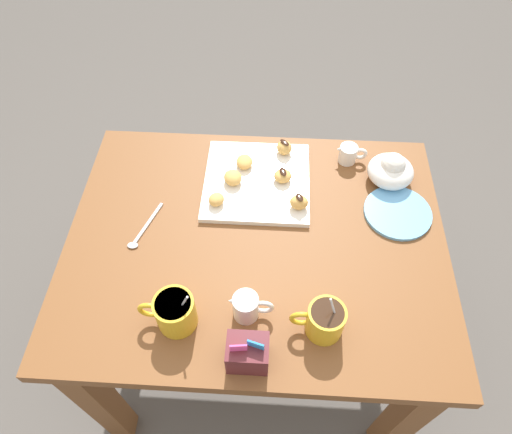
# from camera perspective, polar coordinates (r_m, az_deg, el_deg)

# --- Properties ---
(ground_plane) EXTENTS (8.00, 8.00, 0.00)m
(ground_plane) POSITION_cam_1_polar(r_m,az_deg,el_deg) (1.85, 0.01, -15.49)
(ground_plane) COLOR #514C47
(dining_table) EXTENTS (0.99, 0.77, 0.73)m
(dining_table) POSITION_cam_1_polar(r_m,az_deg,el_deg) (1.32, 0.01, -6.16)
(dining_table) COLOR brown
(dining_table) RESTS_ON ground_plane
(pastry_plate_square) EXTENTS (0.30, 0.30, 0.02)m
(pastry_plate_square) POSITION_cam_1_polar(r_m,az_deg,el_deg) (1.31, 0.10, 4.44)
(pastry_plate_square) COLOR white
(pastry_plate_square) RESTS_ON dining_table
(coffee_mug_mustard_left) EXTENTS (0.12, 0.09, 0.13)m
(coffee_mug_mustard_left) POSITION_cam_1_polar(r_m,az_deg,el_deg) (1.05, 8.53, -12.59)
(coffee_mug_mustard_left) COLOR gold
(coffee_mug_mustard_left) RESTS_ON dining_table
(coffee_mug_mustard_right) EXTENTS (0.13, 0.09, 0.14)m
(coffee_mug_mustard_right) POSITION_cam_1_polar(r_m,az_deg,el_deg) (1.06, -10.15, -11.53)
(coffee_mug_mustard_right) COLOR gold
(coffee_mug_mustard_right) RESTS_ON dining_table
(cream_pitcher_white) EXTENTS (0.10, 0.06, 0.07)m
(cream_pitcher_white) POSITION_cam_1_polar(r_m,az_deg,el_deg) (1.06, -1.18, -11.05)
(cream_pitcher_white) COLOR white
(cream_pitcher_white) RESTS_ON dining_table
(sugar_caddy) EXTENTS (0.09, 0.07, 0.11)m
(sugar_caddy) POSITION_cam_1_polar(r_m,az_deg,el_deg) (1.02, -1.12, -16.56)
(sugar_caddy) COLOR #561E23
(sugar_caddy) RESTS_ON dining_table
(ice_cream_bowl) EXTENTS (0.13, 0.13, 0.10)m
(ice_cream_bowl) POSITION_cam_1_polar(r_m,az_deg,el_deg) (1.35, 16.47, 5.65)
(ice_cream_bowl) COLOR white
(ice_cream_bowl) RESTS_ON dining_table
(chocolate_sauce_pitcher) EXTENTS (0.09, 0.05, 0.06)m
(chocolate_sauce_pitcher) POSITION_cam_1_polar(r_m,az_deg,el_deg) (1.38, 11.47, 7.80)
(chocolate_sauce_pitcher) COLOR white
(chocolate_sauce_pitcher) RESTS_ON dining_table
(saucer_sky_left) EXTENTS (0.18, 0.18, 0.01)m
(saucer_sky_left) POSITION_cam_1_polar(r_m,az_deg,el_deg) (1.30, 17.24, 0.54)
(saucer_sky_left) COLOR #66A8DB
(saucer_sky_left) RESTS_ON dining_table
(loose_spoon_near_saucer) EXTENTS (0.07, 0.15, 0.01)m
(loose_spoon_near_saucer) POSITION_cam_1_polar(r_m,az_deg,el_deg) (1.24, -13.97, -1.75)
(loose_spoon_near_saucer) COLOR silver
(loose_spoon_near_saucer) RESTS_ON dining_table
(beignet_0) EXTENTS (0.05, 0.06, 0.03)m
(beignet_0) POSITION_cam_1_polar(r_m,az_deg,el_deg) (1.33, -1.45, 6.88)
(beignet_0) COLOR #DBA351
(beignet_0) RESTS_ON pastry_plate_square
(beignet_1) EXTENTS (0.06, 0.06, 0.04)m
(beignet_1) POSITION_cam_1_polar(r_m,az_deg,el_deg) (1.37, 3.55, 8.62)
(beignet_1) COLOR #DBA351
(beignet_1) RESTS_ON pastry_plate_square
(chocolate_drizzle_1) EXTENTS (0.03, 0.03, 0.00)m
(chocolate_drizzle_1) POSITION_cam_1_polar(r_m,az_deg,el_deg) (1.35, 3.59, 9.26)
(chocolate_drizzle_1) COLOR black
(chocolate_drizzle_1) RESTS_ON beignet_1
(beignet_2) EXTENTS (0.06, 0.05, 0.03)m
(beignet_2) POSITION_cam_1_polar(r_m,az_deg,el_deg) (1.29, 3.34, 5.13)
(beignet_2) COLOR #DBA351
(beignet_2) RESTS_ON pastry_plate_square
(chocolate_drizzle_2) EXTENTS (0.03, 0.04, 0.00)m
(chocolate_drizzle_2) POSITION_cam_1_polar(r_m,az_deg,el_deg) (1.28, 3.38, 5.66)
(chocolate_drizzle_2) COLOR black
(chocolate_drizzle_2) RESTS_ON beignet_2
(beignet_3) EXTENTS (0.07, 0.07, 0.03)m
(beignet_3) POSITION_cam_1_polar(r_m,az_deg,el_deg) (1.29, -2.91, 4.92)
(beignet_3) COLOR #DBA351
(beignet_3) RESTS_ON pastry_plate_square
(beignet_4) EXTENTS (0.05, 0.04, 0.04)m
(beignet_4) POSITION_cam_1_polar(r_m,az_deg,el_deg) (1.23, 5.38, 1.84)
(beignet_4) COLOR #DBA351
(beignet_4) RESTS_ON pastry_plate_square
(chocolate_drizzle_4) EXTENTS (0.03, 0.03, 0.00)m
(chocolate_drizzle_4) POSITION_cam_1_polar(r_m,az_deg,el_deg) (1.21, 5.46, 2.46)
(chocolate_drizzle_4) COLOR black
(chocolate_drizzle_4) RESTS_ON beignet_4
(beignet_5) EXTENTS (0.06, 0.06, 0.03)m
(beignet_5) POSITION_cam_1_polar(r_m,az_deg,el_deg) (1.24, -4.97, 2.18)
(beignet_5) COLOR #DBA351
(beignet_5) RESTS_ON pastry_plate_square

